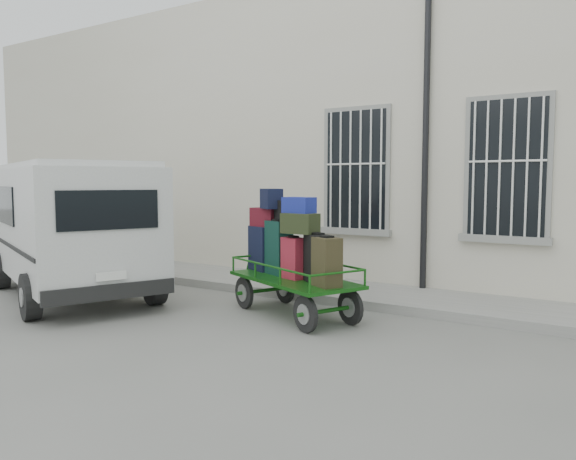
# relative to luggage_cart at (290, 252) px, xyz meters

# --- Properties ---
(ground) EXTENTS (80.00, 80.00, 0.00)m
(ground) POSITION_rel_luggage_cart_xyz_m (0.27, -0.48, -0.96)
(ground) COLOR slate
(ground) RESTS_ON ground
(building) EXTENTS (24.00, 5.15, 6.00)m
(building) POSITION_rel_luggage_cart_xyz_m (0.27, 5.01, 2.04)
(building) COLOR beige
(building) RESTS_ON ground
(sidewalk) EXTENTS (24.00, 1.70, 0.15)m
(sidewalk) POSITION_rel_luggage_cart_xyz_m (0.27, 1.72, -0.89)
(sidewalk) COLOR gray
(sidewalk) RESTS_ON ground
(luggage_cart) EXTENTS (2.62, 1.85, 1.92)m
(luggage_cart) POSITION_rel_luggage_cart_xyz_m (0.00, 0.00, 0.00)
(luggage_cart) COLOR black
(luggage_cart) RESTS_ON ground
(van) EXTENTS (4.99, 3.56, 2.34)m
(van) POSITION_rel_luggage_cart_xyz_m (-4.02, -0.92, 0.38)
(van) COLOR silver
(van) RESTS_ON ground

